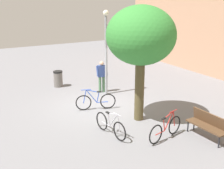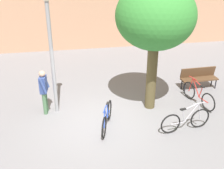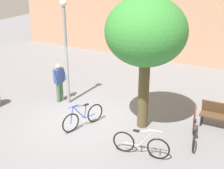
{
  "view_description": "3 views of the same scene",
  "coord_description": "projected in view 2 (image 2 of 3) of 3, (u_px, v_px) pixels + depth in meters",
  "views": [
    {
      "loc": [
        11.36,
        -5.74,
        4.98
      ],
      "look_at": [
        0.19,
        0.54,
        1.04
      ],
      "focal_mm": 47.27,
      "sensor_mm": 36.0,
      "label": 1
    },
    {
      "loc": [
        -1.07,
        -8.08,
        5.32
      ],
      "look_at": [
        0.63,
        0.96,
        0.98
      ],
      "focal_mm": 44.25,
      "sensor_mm": 36.0,
      "label": 2
    },
    {
      "loc": [
        5.88,
        -8.7,
        5.75
      ],
      "look_at": [
        0.66,
        1.04,
        1.24
      ],
      "focal_mm": 51.01,
      "sensor_mm": 36.0,
      "label": 3
    }
  ],
  "objects": [
    {
      "name": "person_by_lamppost",
      "position": [
        44.0,
        89.0,
        9.85
      ],
      "size": [
        0.35,
        0.62,
        1.67
      ],
      "color": "#47704C",
      "rests_on": "ground_plane"
    },
    {
      "name": "bicycle_red",
      "position": [
        198.0,
        95.0,
        10.68
      ],
      "size": [
        0.49,
        1.77,
        0.97
      ],
      "color": "black",
      "rests_on": "ground_plane"
    },
    {
      "name": "ground_plane",
      "position": [
        100.0,
        123.0,
        9.63
      ],
      "size": [
        36.0,
        36.0,
        0.0
      ],
      "primitive_type": "plane",
      "color": "slate"
    },
    {
      "name": "bicycle_silver",
      "position": [
        186.0,
        120.0,
        9.07
      ],
      "size": [
        1.8,
        0.28,
        0.97
      ],
      "color": "black",
      "rests_on": "ground_plane"
    },
    {
      "name": "plaza_tree",
      "position": [
        155.0,
        17.0,
        9.18
      ],
      "size": [
        2.7,
        2.7,
        4.62
      ],
      "color": "#4E4428",
      "rests_on": "ground_plane"
    },
    {
      "name": "lamppost",
      "position": [
        51.0,
        46.0,
        9.31
      ],
      "size": [
        0.28,
        0.28,
        4.26
      ],
      "color": "gray",
      "rests_on": "ground_plane"
    },
    {
      "name": "bicycle_blue",
      "position": [
        107.0,
        118.0,
        9.22
      ],
      "size": [
        0.64,
        1.73,
        0.97
      ],
      "color": "black",
      "rests_on": "ground_plane"
    },
    {
      "name": "park_bench",
      "position": [
        199.0,
        76.0,
        11.93
      ],
      "size": [
        1.61,
        0.52,
        0.92
      ],
      "color": "#513823",
      "rests_on": "ground_plane"
    }
  ]
}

